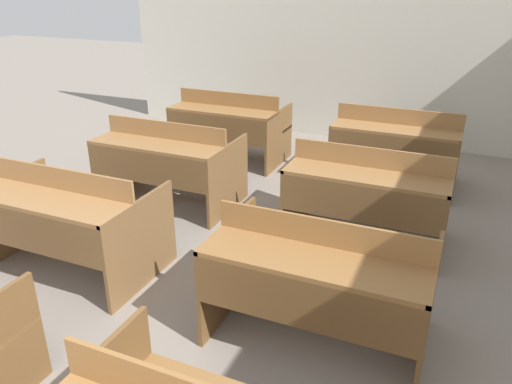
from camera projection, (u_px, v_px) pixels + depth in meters
name	position (u px, v px, depth m)	size (l,w,h in m)	color
wall_back	(351.00, 34.00, 6.52)	(6.57, 0.06, 2.84)	beige
bench_second_left	(67.00, 217.00, 3.74)	(1.30, 0.83, 0.85)	brown
bench_second_right	(320.00, 277.00, 2.99)	(1.30, 0.83, 0.85)	brown
bench_third_left	(168.00, 160.00, 4.88)	(1.30, 0.83, 0.85)	brown
bench_third_right	(368.00, 192.00, 4.16)	(1.30, 0.83, 0.85)	brown
bench_back_left	(229.00, 124.00, 6.07)	(1.30, 0.83, 0.85)	brown
bench_back_right	(396.00, 144.00, 5.34)	(1.30, 0.83, 0.85)	brown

